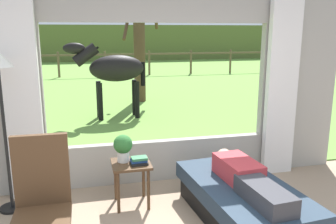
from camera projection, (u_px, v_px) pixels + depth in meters
The scene contains 14 objects.
back_wall_with_window at pixel (160, 90), 4.64m from camera, with size 5.20×0.12×2.55m.
curtain_panel_left at pixel (21, 101), 4.14m from camera, with size 0.44×0.10×2.40m, color silver.
curtain_panel_right at pixel (281, 90), 4.90m from camera, with size 0.44×0.10×2.40m, color silver.
outdoor_pasture_lawn at pixel (107, 78), 15.26m from camera, with size 36.00×21.68×0.02m, color olive.
distant_hill_ridge at pixel (96, 43), 24.32m from camera, with size 36.00×2.00×2.40m, color #55612F.
recliner_sofa at pixel (242, 202), 3.79m from camera, with size 1.04×1.77×0.42m.
reclining_person at pixel (246, 177), 3.67m from camera, with size 0.39×1.44×0.22m.
rocking_chair at pixel (42, 201), 3.10m from camera, with size 0.48×0.68×1.12m.
side_table at pixel (131, 170), 4.10m from camera, with size 0.44×0.44×0.52m.
potted_plant at pixel (123, 146), 4.08m from camera, with size 0.22×0.22×0.32m.
book_stack at pixel (139, 161), 4.03m from camera, with size 0.20×0.17×0.08m.
horse at pixel (113, 69), 8.04m from camera, with size 1.82×0.63×1.73m.
pasture_tree at pixel (140, 46), 9.92m from camera, with size 1.11×1.07×3.27m.
pasture_fence_line at pixel (105, 60), 15.80m from camera, with size 16.10×0.10×1.10m.
Camera 1 is at (-0.96, -2.23, 2.00)m, focal length 37.95 mm.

